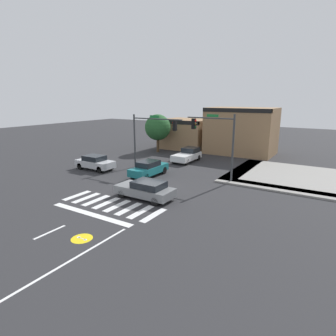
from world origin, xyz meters
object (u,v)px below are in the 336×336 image
at_px(car_white, 187,155).
at_px(traffic_signal_northeast, 216,135).
at_px(car_silver, 95,162).
at_px(car_teal, 149,168).
at_px(roadside_tree, 158,127).
at_px(traffic_signal_northwest, 152,132).
at_px(car_gray, 146,189).

bearing_deg(car_white, traffic_signal_northeast, 45.97).
bearing_deg(car_white, car_silver, -36.70).
xyz_separation_m(car_teal, roadside_tree, (-6.38, 11.07, 2.61)).
bearing_deg(traffic_signal_northwest, car_teal, -62.07).
relative_size(car_teal, car_silver, 1.05).
height_order(traffic_signal_northwest, car_white, traffic_signal_northwest).
bearing_deg(roadside_tree, traffic_signal_northwest, -59.54).
distance_m(car_white, car_silver, 10.64).
height_order(car_gray, roadside_tree, roadside_tree).
bearing_deg(car_gray, car_silver, -24.05).
bearing_deg(car_teal, traffic_signal_northwest, -152.07).
bearing_deg(traffic_signal_northeast, roadside_tree, -36.13).
relative_size(traffic_signal_northeast, car_gray, 1.34).
bearing_deg(car_teal, traffic_signal_northeast, 110.93).
relative_size(traffic_signal_northeast, traffic_signal_northwest, 1.03).
xyz_separation_m(traffic_signal_northwest, car_gray, (4.63, -7.41, -3.27)).
distance_m(traffic_signal_northeast, car_gray, 8.45).
height_order(car_gray, car_teal, car_teal).
xyz_separation_m(traffic_signal_northwest, roadside_tree, (-5.19, 8.83, -0.60)).
height_order(traffic_signal_northeast, car_silver, traffic_signal_northeast).
height_order(traffic_signal_northeast, roadside_tree, traffic_signal_northeast).
distance_m(traffic_signal_northeast, car_white, 8.59).
distance_m(traffic_signal_northwest, roadside_tree, 10.26).
bearing_deg(car_silver, traffic_signal_northeast, 14.12).
xyz_separation_m(car_gray, car_silver, (-9.73, 4.34, 0.06)).
bearing_deg(traffic_signal_northeast, car_gray, 72.53).
height_order(traffic_signal_northwest, car_gray, traffic_signal_northwest).
bearing_deg(car_gray, roadside_tree, -58.84).
bearing_deg(roadside_tree, traffic_signal_northeast, -36.13).
relative_size(car_teal, roadside_tree, 0.85).
distance_m(traffic_signal_northeast, car_silver, 12.87).
bearing_deg(car_teal, car_white, 179.48).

